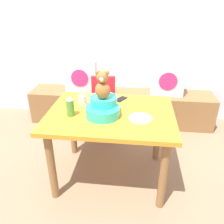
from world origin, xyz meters
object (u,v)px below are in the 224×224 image
Objects in this scene: dining_table at (111,123)px; teddy_bear at (103,86)px; cell_phone at (121,99)px; ketchup_bottle at (70,107)px; pillow_floral_left at (81,77)px; highchair at (103,100)px; coffee_mug at (83,100)px; pillow_floral_right at (168,80)px; infant_seat_teal at (103,108)px; dinner_plate_near at (140,118)px.

dining_table is 0.40m from teddy_bear.
teddy_bear is 0.47m from cell_phone.
ketchup_bottle is 1.28× the size of cell_phone.
pillow_floral_left is 1.30m from ketchup_bottle.
dining_table is 7.94× the size of cell_phone.
ketchup_bottle is (-0.15, -0.86, 0.31)m from highchair.
coffee_mug reaches higher than cell_phone.
pillow_floral_right reaches higher than cell_phone.
coffee_mug is (-0.29, 0.13, 0.16)m from dining_table.
teddy_bear is 0.38m from coffee_mug.
cell_phone is at bearing 76.68° from dining_table.
coffee_mug is at bearing 138.78° from teddy_bear.
pillow_floral_right is 1.42m from infant_seat_teal.
highchair is 5.49× the size of cell_phone.
ketchup_bottle is at bearing -80.11° from pillow_floral_left.
infant_seat_teal reaches higher than dinner_plate_near.
infant_seat_teal is at bearing -67.77° from pillow_floral_left.
teddy_bear is 0.34m from ketchup_bottle.
dinner_plate_near is at bearing -61.46° from highchair.
infant_seat_teal is at bearing 8.07° from ketchup_bottle.
dining_table is at bearing -75.65° from highchair.
ketchup_bottle reaches higher than dinner_plate_near.
dining_table is at bearing 48.71° from infant_seat_teal.
highchair is at bearing 81.17° from coffee_mug.
pillow_floral_right is (1.19, 0.00, 0.00)m from pillow_floral_left.
dining_table is at bearing 48.93° from teddy_bear.
pillow_floral_right is at bearing 0.00° from pillow_floral_left.
cell_phone is at bearing 24.73° from coffee_mug.
coffee_mug is at bearing -75.04° from pillow_floral_left.
pillow_floral_right is 3.06× the size of cell_phone.
pillow_floral_left is 1.19m from pillow_floral_right.
ketchup_bottle reaches higher than dining_table.
cell_phone is at bearing 44.39° from ketchup_bottle.
infant_seat_teal reaches higher than cell_phone.
pillow_floral_left is 1.29m from dining_table.
ketchup_bottle is (-0.28, -0.04, 0.02)m from infant_seat_teal.
cell_phone is (0.07, 0.29, 0.12)m from dining_table.
highchair is at bearing 99.14° from infant_seat_teal.
coffee_mug is at bearing -98.83° from highchair.
teddy_bear is at bearing -131.07° from dining_table.
dinner_plate_near reaches higher than dining_table.
pillow_floral_left is 3.67× the size of coffee_mug.
teddy_bear is 1.35× the size of ketchup_bottle.
coffee_mug is 0.60m from dinner_plate_near.
pillow_floral_right is 1.04m from cell_phone.
teddy_bear is (0.13, -0.82, 0.50)m from highchair.
dinner_plate_near is at bearing -5.32° from teddy_bear.
pillow_floral_left reaches higher than cell_phone.
coffee_mug is (0.28, -1.03, 0.11)m from pillow_floral_left.
ketchup_bottle is at bearing -102.89° from coffee_mug.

